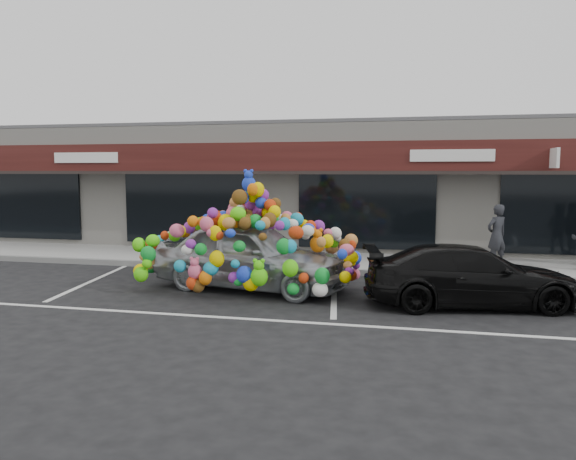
# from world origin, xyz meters

# --- Properties ---
(ground) EXTENTS (90.00, 90.00, 0.00)m
(ground) POSITION_xyz_m (0.00, 0.00, 0.00)
(ground) COLOR black
(ground) RESTS_ON ground
(shop_building) EXTENTS (24.00, 7.20, 4.31)m
(shop_building) POSITION_xyz_m (0.00, 8.44, 2.16)
(shop_building) COLOR silver
(shop_building) RESTS_ON ground
(sidewalk) EXTENTS (26.00, 3.00, 0.15)m
(sidewalk) POSITION_xyz_m (0.00, 4.00, 0.07)
(sidewalk) COLOR #989792
(sidewalk) RESTS_ON ground
(kerb) EXTENTS (26.00, 0.18, 0.16)m
(kerb) POSITION_xyz_m (0.00, 2.50, 0.07)
(kerb) COLOR slate
(kerb) RESTS_ON ground
(parking_stripe_left) EXTENTS (0.73, 4.37, 0.01)m
(parking_stripe_left) POSITION_xyz_m (-3.20, 0.20, 0.00)
(parking_stripe_left) COLOR silver
(parking_stripe_left) RESTS_ON ground
(parking_stripe_mid) EXTENTS (0.73, 4.37, 0.01)m
(parking_stripe_mid) POSITION_xyz_m (2.80, 0.20, 0.00)
(parking_stripe_mid) COLOR silver
(parking_stripe_mid) RESTS_ON ground
(lane_line) EXTENTS (14.00, 0.12, 0.01)m
(lane_line) POSITION_xyz_m (2.00, -2.30, 0.00)
(lane_line) COLOR silver
(lane_line) RESTS_ON ground
(toy_car) EXTENTS (3.26, 5.12, 2.81)m
(toy_car) POSITION_xyz_m (0.88, 0.23, 0.95)
(toy_car) COLOR #969BA0
(toy_car) RESTS_ON ground
(black_sedan) EXTENTS (2.45, 4.46, 1.22)m
(black_sedan) POSITION_xyz_m (5.62, -0.34, 0.61)
(black_sedan) COLOR black
(black_sedan) RESTS_ON ground
(pedestrian_a) EXTENTS (0.72, 0.68, 1.66)m
(pedestrian_a) POSITION_xyz_m (6.64, 3.91, 0.98)
(pedestrian_a) COLOR black
(pedestrian_a) RESTS_ON sidewalk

